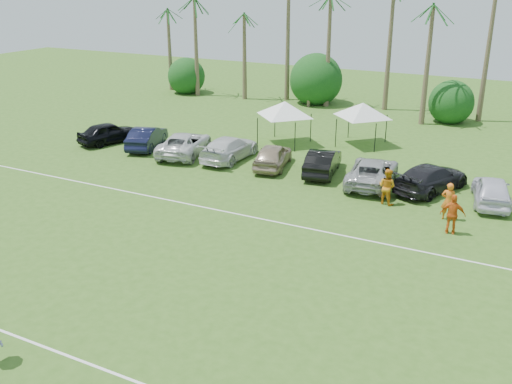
% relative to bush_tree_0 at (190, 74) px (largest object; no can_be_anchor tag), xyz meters
% --- Properties ---
extents(field_lines, '(80.00, 12.10, 0.01)m').
position_rel_bush_tree_0_xyz_m(field_lines, '(19.00, -31.00, -1.79)').
color(field_lines, white).
rests_on(field_lines, ground).
extents(palm_tree_0, '(2.40, 2.40, 8.90)m').
position_rel_bush_tree_0_xyz_m(palm_tree_0, '(-3.00, -1.00, 5.68)').
color(palm_tree_0, brown).
rests_on(palm_tree_0, ground).
extents(palm_tree_1, '(2.40, 2.40, 9.90)m').
position_rel_bush_tree_0_xyz_m(palm_tree_1, '(2.00, -1.00, 6.55)').
color(palm_tree_1, brown).
rests_on(palm_tree_1, ground).
extents(palm_tree_4, '(2.40, 2.40, 8.90)m').
position_rel_bush_tree_0_xyz_m(palm_tree_4, '(15.00, -1.00, 5.68)').
color(palm_tree_4, brown).
rests_on(palm_tree_4, ground).
extents(palm_tree_5, '(2.40, 2.40, 9.90)m').
position_rel_bush_tree_0_xyz_m(palm_tree_5, '(19.00, -1.00, 6.55)').
color(palm_tree_5, brown).
rests_on(palm_tree_5, ground).
extents(bush_tree_0, '(4.00, 4.00, 4.00)m').
position_rel_bush_tree_0_xyz_m(bush_tree_0, '(0.00, 0.00, 0.00)').
color(bush_tree_0, brown).
rests_on(bush_tree_0, ground).
extents(bush_tree_1, '(4.00, 4.00, 4.00)m').
position_rel_bush_tree_0_xyz_m(bush_tree_1, '(13.00, 0.00, 0.00)').
color(bush_tree_1, brown).
rests_on(bush_tree_1, ground).
extents(bush_tree_2, '(4.00, 4.00, 4.00)m').
position_rel_bush_tree_0_xyz_m(bush_tree_2, '(25.00, 0.00, 0.00)').
color(bush_tree_2, brown).
rests_on(bush_tree_2, ground).
extents(sideline_player_a, '(0.69, 0.47, 1.84)m').
position_rel_bush_tree_0_xyz_m(sideline_player_a, '(28.18, -21.04, -0.88)').
color(sideline_player_a, orange).
rests_on(sideline_player_a, ground).
extents(sideline_player_b, '(1.07, 0.94, 1.85)m').
position_rel_bush_tree_0_xyz_m(sideline_player_b, '(25.09, -20.39, -0.87)').
color(sideline_player_b, orange).
rests_on(sideline_player_b, ground).
extents(sideline_player_c, '(1.13, 0.59, 1.85)m').
position_rel_bush_tree_0_xyz_m(sideline_player_c, '(28.62, -22.58, -0.87)').
color(sideline_player_c, '#DA5E18').
rests_on(sideline_player_c, ground).
extents(canopy_tent_left, '(4.24, 4.24, 3.43)m').
position_rel_bush_tree_0_xyz_m(canopy_tent_left, '(15.99, -12.74, 1.14)').
color(canopy_tent_left, black).
rests_on(canopy_tent_left, ground).
extents(canopy_tent_right, '(4.15, 4.15, 3.37)m').
position_rel_bush_tree_0_xyz_m(canopy_tent_right, '(20.71, -10.52, 1.08)').
color(canopy_tent_right, black).
rests_on(canopy_tent_right, ground).
extents(parked_car_0, '(3.04, 4.59, 1.45)m').
position_rel_bush_tree_0_xyz_m(parked_car_0, '(5.13, -18.00, -1.07)').
color(parked_car_0, black).
rests_on(parked_car_0, ground).
extents(parked_car_1, '(2.80, 4.67, 1.45)m').
position_rel_bush_tree_0_xyz_m(parked_car_1, '(8.21, -17.79, -1.07)').
color(parked_car_1, black).
rests_on(parked_car_1, ground).
extents(parked_car_2, '(3.61, 5.66, 1.45)m').
position_rel_bush_tree_0_xyz_m(parked_car_2, '(11.30, -17.94, -1.07)').
color(parked_car_2, silver).
rests_on(parked_car_2, ground).
extents(parked_car_3, '(2.06, 5.01, 1.45)m').
position_rel_bush_tree_0_xyz_m(parked_car_3, '(14.38, -17.50, -1.07)').
color(parked_car_3, silver).
rests_on(parked_car_3, ground).
extents(parked_car_4, '(2.56, 4.53, 1.45)m').
position_rel_bush_tree_0_xyz_m(parked_car_4, '(17.47, -17.70, -1.07)').
color(parked_car_4, gray).
rests_on(parked_car_4, ground).
extents(parked_car_5, '(2.28, 4.61, 1.45)m').
position_rel_bush_tree_0_xyz_m(parked_car_5, '(20.55, -17.45, -1.07)').
color(parked_car_5, black).
rests_on(parked_car_5, ground).
extents(parked_car_6, '(3.07, 5.49, 1.45)m').
position_rel_bush_tree_0_xyz_m(parked_car_6, '(23.63, -17.90, -1.07)').
color(parked_car_6, '#A4A4A6').
rests_on(parked_car_6, ground).
extents(parked_car_7, '(3.76, 5.40, 1.45)m').
position_rel_bush_tree_0_xyz_m(parked_car_7, '(26.72, -17.46, -1.07)').
color(parked_car_7, black).
rests_on(parked_car_7, ground).
extents(parked_car_8, '(2.45, 4.50, 1.45)m').
position_rel_bush_tree_0_xyz_m(parked_car_8, '(29.80, -17.98, -1.07)').
color(parked_car_8, silver).
rests_on(parked_car_8, ground).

